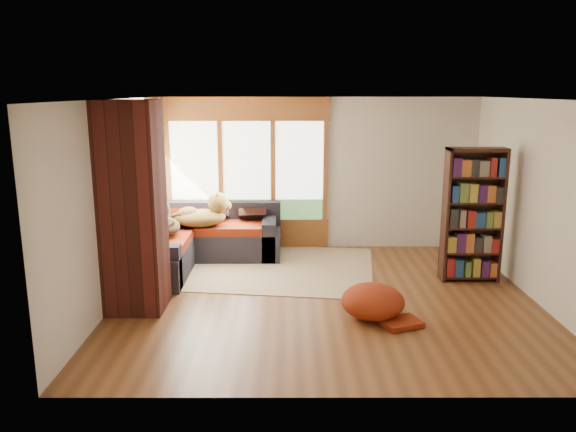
# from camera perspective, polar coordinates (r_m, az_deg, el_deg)

# --- Properties ---
(floor) EXTENTS (5.50, 5.50, 0.00)m
(floor) POSITION_cam_1_polar(r_m,az_deg,el_deg) (7.59, 3.79, -8.26)
(floor) COLOR brown
(floor) RESTS_ON ground
(ceiling) EXTENTS (5.50, 5.50, 0.00)m
(ceiling) POSITION_cam_1_polar(r_m,az_deg,el_deg) (7.09, 4.10, 11.75)
(ceiling) COLOR white
(wall_back) EXTENTS (5.50, 0.04, 2.60)m
(wall_back) POSITION_cam_1_polar(r_m,az_deg,el_deg) (9.69, 2.93, 4.30)
(wall_back) COLOR silver
(wall_back) RESTS_ON ground
(wall_front) EXTENTS (5.50, 0.04, 2.60)m
(wall_front) POSITION_cam_1_polar(r_m,az_deg,el_deg) (4.81, 5.97, -4.44)
(wall_front) COLOR silver
(wall_front) RESTS_ON ground
(wall_left) EXTENTS (0.04, 5.00, 2.60)m
(wall_left) POSITION_cam_1_polar(r_m,az_deg,el_deg) (7.56, -17.36, 1.34)
(wall_left) COLOR silver
(wall_left) RESTS_ON ground
(wall_right) EXTENTS (0.04, 5.00, 2.60)m
(wall_right) POSITION_cam_1_polar(r_m,az_deg,el_deg) (7.91, 24.22, 1.28)
(wall_right) COLOR silver
(wall_right) RESTS_ON ground
(windows_back) EXTENTS (2.82, 0.10, 1.90)m
(windows_back) POSITION_cam_1_polar(r_m,az_deg,el_deg) (9.67, -4.20, 4.56)
(windows_back) COLOR brown
(windows_back) RESTS_ON wall_back
(windows_left) EXTENTS (0.10, 2.62, 1.90)m
(windows_left) POSITION_cam_1_polar(r_m,az_deg,el_deg) (8.67, -14.88, 3.23)
(windows_left) COLOR brown
(windows_left) RESTS_ON wall_left
(roller_blind) EXTENTS (0.03, 0.72, 0.90)m
(roller_blind) POSITION_cam_1_polar(r_m,az_deg,el_deg) (9.41, -13.58, 6.47)
(roller_blind) COLOR #829F5E
(roller_blind) RESTS_ON wall_left
(brick_chimney) EXTENTS (0.70, 0.70, 2.60)m
(brick_chimney) POSITION_cam_1_polar(r_m,az_deg,el_deg) (7.13, -15.49, 0.80)
(brick_chimney) COLOR #471914
(brick_chimney) RESTS_ON ground
(sectional_sofa) EXTENTS (2.20, 2.20, 0.80)m
(sectional_sofa) POSITION_cam_1_polar(r_m,az_deg,el_deg) (9.21, -9.12, -2.63)
(sectional_sofa) COLOR black
(sectional_sofa) RESTS_ON ground
(area_rug) EXTENTS (3.50, 2.85, 0.01)m
(area_rug) POSITION_cam_1_polar(r_m,az_deg,el_deg) (8.81, -2.04, -5.22)
(area_rug) COLOR beige
(area_rug) RESTS_ON ground
(bookshelf) EXTENTS (0.83, 0.28, 1.93)m
(bookshelf) POSITION_cam_1_polar(r_m,az_deg,el_deg) (8.41, 18.26, 0.05)
(bookshelf) COLOR #361A12
(bookshelf) RESTS_ON ground
(pouf) EXTENTS (0.95, 0.95, 0.42)m
(pouf) POSITION_cam_1_polar(r_m,az_deg,el_deg) (6.95, 8.61, -8.47)
(pouf) COLOR maroon
(pouf) RESTS_ON area_rug
(dog_tan) EXTENTS (0.94, 0.70, 0.47)m
(dog_tan) POSITION_cam_1_polar(r_m,az_deg,el_deg) (9.04, -8.48, 0.18)
(dog_tan) COLOR olive
(dog_tan) RESTS_ON sectional_sofa
(dog_brindle) EXTENTS (0.73, 0.89, 0.44)m
(dog_brindle) POSITION_cam_1_polar(r_m,az_deg,el_deg) (8.72, -12.62, -0.60)
(dog_brindle) COLOR #302618
(dog_brindle) RESTS_ON sectional_sofa
(throw_pillows) EXTENTS (1.98, 1.68, 0.45)m
(throw_pillows) POSITION_cam_1_polar(r_m,az_deg,el_deg) (9.24, -8.85, 0.39)
(throw_pillows) COLOR black
(throw_pillows) RESTS_ON sectional_sofa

